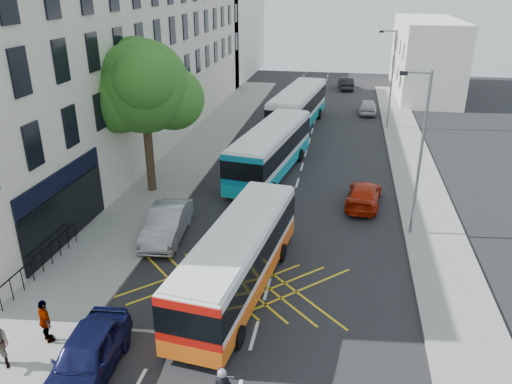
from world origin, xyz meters
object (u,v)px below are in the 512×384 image
at_px(street_tree, 143,88).
at_px(pedestrian_far, 45,321).
at_px(parked_car_silver, 167,223).
at_px(distant_car_grey, 306,98).
at_px(lamp_near, 419,147).
at_px(parked_car_blue, 87,356).
at_px(lamp_far, 391,74).
at_px(bus_near, 238,258).
at_px(bus_mid, 271,150).
at_px(distant_car_dark, 346,83).
at_px(bus_far, 298,107).
at_px(red_hatchback, 364,195).
at_px(distant_car_silver, 368,107).

xyz_separation_m(street_tree, pedestrian_far, (1.51, -13.71, -5.31)).
relative_size(parked_car_silver, distant_car_grey, 0.89).
xyz_separation_m(lamp_near, parked_car_blue, (-11.10, -11.87, -3.85)).
height_order(lamp_far, bus_near, lamp_far).
bearing_deg(pedestrian_far, bus_mid, -66.06).
distance_m(lamp_near, distant_car_dark, 36.82).
xyz_separation_m(lamp_near, pedestrian_far, (-13.20, -10.74, -3.64)).
xyz_separation_m(lamp_far, parked_car_blue, (-11.10, -31.87, -3.85)).
height_order(street_tree, lamp_far, street_tree).
bearing_deg(lamp_far, parked_car_blue, -109.20).
xyz_separation_m(street_tree, distant_car_grey, (7.13, 24.31, -5.56)).
bearing_deg(bus_far, red_hatchback, -64.36).
bearing_deg(lamp_near, parked_car_silver, -168.38).
relative_size(parked_car_blue, red_hatchback, 1.02).
height_order(street_tree, bus_near, street_tree).
relative_size(red_hatchback, distant_car_grey, 0.84).
height_order(lamp_far, red_hatchback, lamp_far).
bearing_deg(distant_car_dark, parked_car_silver, 71.47).
xyz_separation_m(parked_car_blue, pedestrian_far, (-2.10, 1.12, 0.21)).
height_order(bus_mid, bus_far, bus_far).
bearing_deg(parked_car_blue, bus_near, 51.60).
bearing_deg(bus_far, distant_car_silver, 50.59).
bearing_deg(pedestrian_far, red_hatchback, -88.62).
bearing_deg(distant_car_silver, red_hatchback, 89.41).
relative_size(red_hatchback, distant_car_dark, 1.05).
height_order(red_hatchback, distant_car_dark, distant_car_dark).
height_order(bus_near, parked_car_silver, bus_near).
xyz_separation_m(street_tree, red_hatchback, (12.54, 0.31, -5.65)).
bearing_deg(distant_car_grey, bus_mid, -95.45).
distance_m(distant_car_dark, pedestrian_far, 48.11).
bearing_deg(bus_near, street_tree, 135.35).
distance_m(bus_mid, distant_car_silver, 18.89).
relative_size(parked_car_blue, distant_car_dark, 1.06).
height_order(street_tree, pedestrian_far, street_tree).
bearing_deg(bus_mid, lamp_far, 65.94).
relative_size(bus_near, distant_car_silver, 2.54).
distance_m(parked_car_blue, distant_car_dark, 48.85).
xyz_separation_m(lamp_far, distant_car_grey, (-7.58, 7.28, -3.88)).
relative_size(lamp_near, bus_near, 0.78).
distance_m(bus_far, parked_car_silver, 21.96).
xyz_separation_m(parked_car_blue, distant_car_grey, (3.52, 39.15, -0.03)).
height_order(bus_far, parked_car_silver, bus_far).
height_order(parked_car_blue, distant_car_grey, parked_car_blue).
relative_size(street_tree, distant_car_grey, 1.67).
relative_size(red_hatchback, pedestrian_far, 2.67).
distance_m(parked_car_silver, distant_car_silver, 29.30).
distance_m(street_tree, distant_car_dark, 35.66).
relative_size(street_tree, red_hatchback, 1.99).
height_order(lamp_near, distant_car_dark, lamp_near).
height_order(bus_near, distant_car_dark, bus_near).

